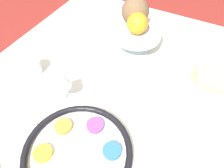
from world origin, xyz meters
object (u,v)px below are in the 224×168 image
Objects in this scene: coconut at (135,11)px; fruit_stand at (136,34)px; wine_glass at (61,80)px; cup_near at (33,67)px; seder_plate at (78,152)px; napkin_roll at (190,127)px; bread_plate at (211,78)px; orange_fruit at (137,24)px.

fruit_stand is at bearing -142.80° from coconut.
wine_glass reaches higher than cup_near.
cup_near is at bearing 59.21° from seder_plate.
napkin_roll is 2.43× the size of cup_near.
wine_glass reaches higher than bread_plate.
cup_near is at bearing 134.61° from orange_fruit.
wine_glass is 0.56m from bread_plate.
orange_fruit is at bearing -157.33° from fruit_stand.
bread_plate is at bearing -91.31° from orange_fruit.
coconut is at bearing 46.39° from napkin_roll.
cup_near reaches higher than seder_plate.
coconut is at bearing 31.89° from orange_fruit.
wine_glass is at bearing 161.57° from orange_fruit.
seder_plate is 1.57× the size of fruit_stand.
cup_near is at bearing 75.07° from wine_glass.
napkin_roll is at bearing -87.29° from cup_near.
wine_glass is 0.20m from cup_near.
seder_plate is 4.94× the size of cup_near.
napkin_roll is at bearing 175.86° from bread_plate.
bread_plate is (-0.01, -0.32, -0.14)m from orange_fruit.
orange_fruit is 0.44m from cup_near.
cup_near is (0.20, 0.34, 0.02)m from seder_plate.
fruit_stand is (0.52, 0.05, 0.06)m from seder_plate.
bread_plate is at bearing -52.37° from wine_glass.
napkin_roll is (-0.27, -0.30, -0.12)m from orange_fruit.
coconut reaches higher than orange_fruit.
fruit_stand is 3.15× the size of cup_near.
orange_fruit reaches higher than fruit_stand.
seder_plate is at bearing -120.79° from cup_near.
napkin_roll is (0.23, -0.26, 0.00)m from seder_plate.
seder_plate is 2.03× the size of napkin_roll.
cup_near is (-0.35, 0.26, -0.13)m from coconut.
orange_fruit is 0.54× the size of bread_plate.
seder_plate is 0.53m from fruit_stand.
cup_near is (-0.29, 0.62, 0.02)m from bread_plate.
coconut is (0.03, 0.03, 0.08)m from fruit_stand.
fruit_stand reaches higher than napkin_roll.
fruit_stand is at bearing 47.29° from napkin_roll.
napkin_roll reaches higher than bread_plate.
coconut is 0.72× the size of bread_plate.
fruit_stand is at bearing -16.05° from wine_glass.
wine_glass is 0.37m from orange_fruit.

